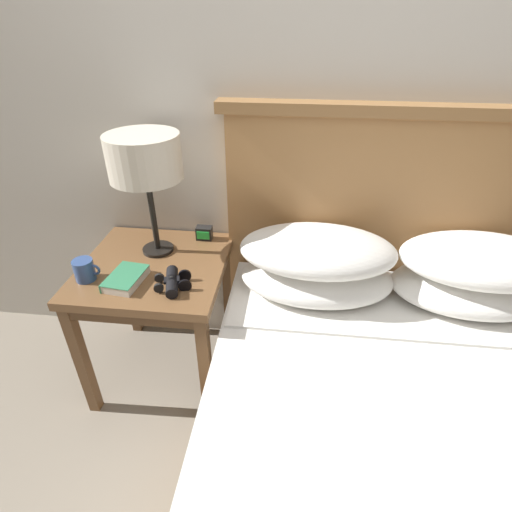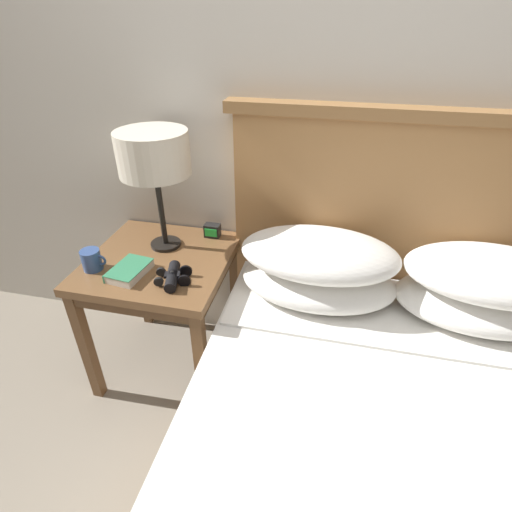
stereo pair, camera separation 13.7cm
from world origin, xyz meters
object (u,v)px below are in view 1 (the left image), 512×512
object	(u,v)px
table_lamp	(144,159)
binoculars_pair	(172,281)
bed	(409,475)
alarm_clock	(204,233)
nightstand	(156,280)
coffee_mug	(85,270)
book_on_nightstand	(125,279)

from	to	relation	value
table_lamp	binoculars_pair	world-z (taller)	table_lamp
bed	alarm_clock	distance (m)	1.18
nightstand	coffee_mug	world-z (taller)	coffee_mug
nightstand	table_lamp	bearing A→B (deg)	96.66
coffee_mug	bed	bearing A→B (deg)	-21.50
nightstand	table_lamp	xyz separation A→B (m)	(-0.01, 0.10, 0.48)
bed	binoculars_pair	world-z (taller)	bed
table_lamp	binoculars_pair	bearing A→B (deg)	-60.63
binoculars_pair	alarm_clock	size ratio (longest dim) A/B	2.36
alarm_clock	nightstand	bearing A→B (deg)	-125.97
nightstand	coffee_mug	distance (m)	0.28
coffee_mug	binoculars_pair	bearing A→B (deg)	-1.25
nightstand	alarm_clock	world-z (taller)	alarm_clock
nightstand	binoculars_pair	bearing A→B (deg)	-48.15
book_on_nightstand	alarm_clock	distance (m)	0.42
table_lamp	binoculars_pair	size ratio (longest dim) A/B	3.01
nightstand	bed	xyz separation A→B (m)	(0.95, -0.59, -0.22)
book_on_nightstand	alarm_clock	world-z (taller)	alarm_clock
binoculars_pair	coffee_mug	xyz separation A→B (m)	(-0.34, 0.01, 0.02)
book_on_nightstand	binoculars_pair	xyz separation A→B (m)	(0.19, -0.01, 0.01)
binoculars_pair	book_on_nightstand	bearing A→B (deg)	178.40
bed	coffee_mug	xyz separation A→B (m)	(-1.17, 0.46, 0.34)
bed	book_on_nightstand	size ratio (longest dim) A/B	10.69
bed	book_on_nightstand	bearing A→B (deg)	155.64
bed	alarm_clock	world-z (taller)	bed
bed	binoculars_pair	size ratio (longest dim) A/B	12.08
table_lamp	coffee_mug	xyz separation A→B (m)	(-0.20, -0.24, -0.36)
binoculars_pair	coffee_mug	distance (m)	0.34
book_on_nightstand	binoculars_pair	bearing A→B (deg)	-1.60
table_lamp	binoculars_pair	distance (m)	0.47
coffee_mug	alarm_clock	world-z (taller)	coffee_mug
table_lamp	alarm_clock	world-z (taller)	table_lamp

